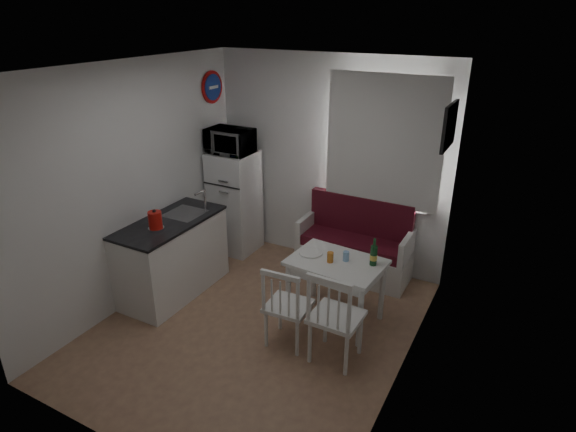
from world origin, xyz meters
name	(u,v)px	position (x,y,z in m)	size (l,w,h in m)	color
floor	(257,327)	(0.00, 0.00, 0.00)	(3.00, 3.50, 0.02)	#91664D
ceiling	(248,67)	(0.00, 0.00, 2.60)	(3.00, 3.50, 0.02)	white
wall_back	(329,163)	(0.00, 1.75, 1.30)	(3.00, 0.02, 2.60)	white
wall_front	(108,305)	(0.00, -1.75, 1.30)	(3.00, 0.02, 2.60)	white
wall_left	(134,186)	(-1.50, 0.00, 1.30)	(0.02, 3.50, 2.60)	white
wall_right	(412,246)	(1.50, 0.00, 1.30)	(0.02, 3.50, 2.60)	white
window	(385,145)	(0.70, 1.72, 1.62)	(1.22, 0.06, 1.47)	white
curtain	(384,142)	(0.70, 1.65, 1.68)	(1.35, 0.02, 1.50)	white
kitchen_counter	(173,256)	(-1.20, 0.16, 0.46)	(0.62, 1.32, 1.16)	white
wall_sign	(213,87)	(-1.47, 1.45, 2.15)	(0.40, 0.40, 0.03)	navy
picture_frame	(449,126)	(1.48, 1.10, 2.05)	(0.04, 0.52, 0.42)	black
bench	(354,250)	(0.49, 1.51, 0.32)	(1.36, 0.52, 0.97)	white
dining_table	(336,268)	(0.65, 0.52, 0.62)	(0.98, 0.72, 0.70)	white
chair_left	(284,300)	(0.40, -0.14, 0.54)	(0.43, 0.41, 0.47)	white
chair_right	(333,310)	(0.90, -0.15, 0.59)	(0.46, 0.43, 0.51)	white
fridge	(235,202)	(-1.18, 1.40, 0.68)	(0.55, 0.55, 1.37)	white
microwave	(230,141)	(-1.18, 1.35, 1.52)	(0.56, 0.38, 0.31)	white
kettle	(155,220)	(-1.15, -0.10, 1.01)	(0.17, 0.17, 0.23)	red
wine_bottle	(374,252)	(1.00, 0.62, 0.84)	(0.07, 0.07, 0.29)	#164620
drinking_glass_orange	(330,257)	(0.60, 0.47, 0.75)	(0.06, 0.06, 0.11)	orange
drinking_glass_blue	(346,256)	(0.73, 0.57, 0.75)	(0.06, 0.06, 0.10)	#87B6E6
plate	(311,253)	(0.35, 0.54, 0.71)	(0.25, 0.25, 0.02)	white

